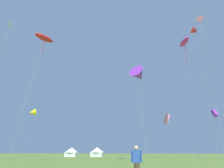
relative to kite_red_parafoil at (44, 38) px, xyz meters
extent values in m
ellipsoid|color=red|center=(0.00, 0.00, 0.02)|extent=(2.77, 3.34, 0.93)
cylinder|color=maroon|center=(0.00, 0.00, -1.65)|extent=(0.07, 0.07, 2.13)
cylinder|color=#B2B2B7|center=(-0.87, -0.88, -9.40)|extent=(1.77, 1.78, 18.86)
cube|color=white|center=(-16.41, 12.82, 13.28)|extent=(0.60, 1.99, 2.02)
ellipsoid|color=#E02DA3|center=(26.07, 14.96, 6.49)|extent=(2.17, 4.28, 1.18)
cylinder|color=#9D2072|center=(26.07, 14.96, 3.22)|extent=(0.09, 0.09, 4.97)
cylinder|color=#B2B2B7|center=(25.24, 14.22, -6.17)|extent=(1.70, 1.49, 25.32)
cube|color=pink|center=(28.26, 9.63, 8.67)|extent=(1.64, 0.70, 1.63)
cylinder|color=#B2B2B7|center=(28.12, 9.09, -5.08)|extent=(0.30, 1.09, 27.51)
cone|color=red|center=(32.87, 28.40, 17.96)|extent=(2.62, 2.21, 2.52)
cylinder|color=#B2B2B7|center=(33.34, 27.44, -0.44)|extent=(0.96, 1.93, 36.79)
cube|color=pink|center=(22.72, 28.52, -8.92)|extent=(2.17, 1.46, 2.74)
cylinder|color=#A9627C|center=(22.72, 28.52, -10.80)|extent=(0.08, 0.08, 2.40)
cylinder|color=#B2B2B7|center=(22.68, 28.08, -13.87)|extent=(0.11, 0.90, 9.92)
cube|color=purple|center=(37.84, 34.81, -6.45)|extent=(1.59, 2.17, 2.34)
cylinder|color=#63238B|center=(37.84, 34.81, -8.52)|extent=(0.07, 0.07, 2.97)
cylinder|color=#B2B2B7|center=(37.10, 33.86, -12.64)|extent=(1.51, 1.92, 12.39)
cone|color=purple|center=(15.16, 8.42, -3.78)|extent=(4.05, 4.26, 3.50)
cylinder|color=#B2B2B7|center=(15.42, 7.31, -11.31)|extent=(0.55, 2.24, 15.05)
cone|color=yellow|center=(-18.53, 33.05, -5.40)|extent=(3.14, 3.14, 2.51)
cylinder|color=#B2B2B7|center=(-18.94, 32.01, -12.12)|extent=(0.84, 2.10, 13.43)
cube|color=#2D51AD|center=(14.04, -15.32, -17.63)|extent=(0.38, 0.26, 0.60)
sphere|color=beige|center=(14.04, -15.32, -17.21)|extent=(0.22, 0.22, 0.22)
cylinder|color=#2D51AD|center=(13.80, -15.32, -17.63)|extent=(0.09, 0.09, 0.55)
cylinder|color=#2D51AD|center=(14.28, -15.32, -17.63)|extent=(0.09, 0.09, 0.55)
cube|color=white|center=(-5.65, 36.10, -18.20)|extent=(3.37, 3.37, 1.26)
cone|color=white|center=(-5.65, 36.10, -16.83)|extent=(4.21, 4.21, 1.47)
cube|color=white|center=(2.36, 36.10, -18.19)|extent=(3.45, 3.45, 1.29)
cone|color=white|center=(2.36, 36.10, -16.79)|extent=(4.31, 4.31, 1.51)
camera|label=1|loc=(13.99, -25.99, -17.41)|focal=31.39mm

